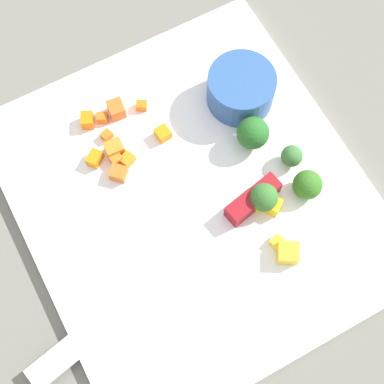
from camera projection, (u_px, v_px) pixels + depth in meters
ground_plane at (192, 199)px, 0.67m from camera, size 4.00×4.00×0.00m
cutting_board at (192, 197)px, 0.66m from camera, size 0.41×0.37×0.01m
prep_bowl at (241, 89)px, 0.68m from camera, size 0.08×0.08×0.04m
chef_knife at (207, 237)px, 0.63m from camera, size 0.09×0.33×0.02m
carrot_dice_0 at (116, 109)px, 0.68m from camera, size 0.02×0.02×0.02m
carrot_dice_1 at (95, 158)px, 0.66m from camera, size 0.02×0.02×0.01m
carrot_dice_2 at (163, 134)px, 0.67m from camera, size 0.02×0.02×0.01m
carrot_dice_3 at (102, 118)px, 0.68m from camera, size 0.02×0.02×0.01m
carrot_dice_4 at (141, 106)px, 0.69m from camera, size 0.02×0.02×0.01m
carrot_dice_5 at (87, 120)px, 0.68m from camera, size 0.02×0.02×0.02m
carrot_dice_6 at (116, 159)px, 0.66m from camera, size 0.02×0.02×0.01m
carrot_dice_7 at (127, 159)px, 0.66m from camera, size 0.02×0.02×0.01m
carrot_dice_8 at (107, 135)px, 0.68m from camera, size 0.01×0.01×0.01m
carrot_dice_9 at (118, 173)px, 0.66m from camera, size 0.02×0.02×0.01m
carrot_dice_10 at (114, 149)px, 0.67m from camera, size 0.02×0.02×0.02m
pepper_dice_0 at (273, 205)px, 0.64m from camera, size 0.02×0.02×0.02m
pepper_dice_1 at (277, 242)px, 0.63m from camera, size 0.02×0.02×0.01m
pepper_dice_2 at (254, 203)px, 0.64m from camera, size 0.02×0.02×0.02m
pepper_dice_3 at (288, 253)px, 0.62m from camera, size 0.03×0.03×0.02m
broccoli_floret_0 at (264, 198)px, 0.63m from camera, size 0.03×0.03×0.04m
broccoli_floret_1 at (292, 156)px, 0.66m from camera, size 0.02×0.02×0.03m
broccoli_floret_2 at (253, 133)px, 0.66m from camera, size 0.04×0.04×0.04m
broccoli_floret_3 at (307, 185)px, 0.64m from camera, size 0.03×0.03×0.03m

